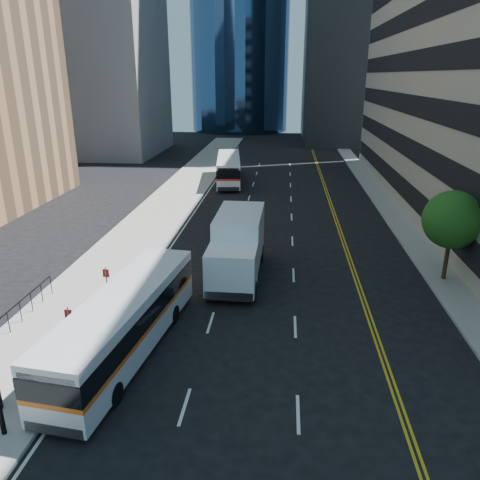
{
  "coord_description": "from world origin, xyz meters",
  "views": [
    {
      "loc": [
        -0.25,
        -17.4,
        11.08
      ],
      "look_at": [
        -2.47,
        5.97,
        2.8
      ],
      "focal_mm": 35.0,
      "sensor_mm": 36.0,
      "label": 1
    }
  ],
  "objects_px": {
    "street_tree": "(452,220)",
    "bus_rear": "(229,168)",
    "bus_front": "(125,321)",
    "box_truck": "(238,246)"
  },
  "relations": [
    {
      "from": "box_truck",
      "to": "bus_front",
      "type": "bearing_deg",
      "value": -113.77
    },
    {
      "from": "street_tree",
      "to": "bus_rear",
      "type": "bearing_deg",
      "value": 121.6
    },
    {
      "from": "bus_front",
      "to": "bus_rear",
      "type": "distance_m",
      "value": 33.63
    },
    {
      "from": "bus_front",
      "to": "box_truck",
      "type": "distance_m",
      "value": 9.2
    },
    {
      "from": "street_tree",
      "to": "box_truck",
      "type": "bearing_deg",
      "value": -177.57
    },
    {
      "from": "bus_rear",
      "to": "bus_front",
      "type": "bearing_deg",
      "value": -96.99
    },
    {
      "from": "bus_front",
      "to": "bus_rear",
      "type": "height_order",
      "value": "bus_rear"
    },
    {
      "from": "street_tree",
      "to": "bus_rear",
      "type": "distance_m",
      "value": 29.18
    },
    {
      "from": "box_truck",
      "to": "bus_rear",
      "type": "bearing_deg",
      "value": 98.83
    },
    {
      "from": "bus_front",
      "to": "box_truck",
      "type": "xyz_separation_m",
      "value": [
        3.84,
        8.35,
        0.4
      ]
    }
  ]
}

